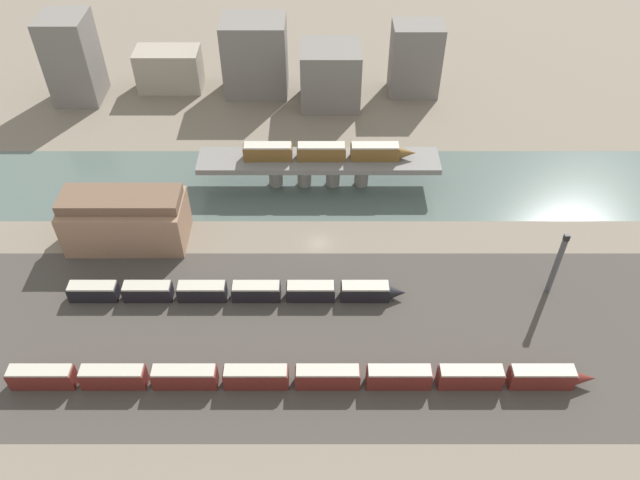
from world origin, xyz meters
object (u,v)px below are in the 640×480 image
train_yard_near (300,377)px  signal_tower (558,265)px  warehouse_building (127,219)px  train_on_bridge (329,152)px  train_yard_mid (237,291)px

train_yard_near → signal_tower: size_ratio=6.68×
train_yard_near → warehouse_building: size_ratio=4.02×
warehouse_building → train_on_bridge: bearing=24.5°
train_on_bridge → train_yard_mid: 39.63m
train_yard_near → warehouse_building: 50.41m
warehouse_building → train_yard_near: bearing=-44.6°
train_yard_near → warehouse_building: (-35.78, 35.33, 3.61)m
train_yard_near → train_yard_mid: (-12.30, 19.18, -0.28)m
warehouse_building → signal_tower: signal_tower is taller
train_yard_mid → signal_tower: 59.55m
warehouse_building → train_yard_mid: bearing=-34.5°
train_yard_near → signal_tower: (46.99, 20.98, 5.01)m
train_on_bridge → train_yard_near: 54.68m
train_on_bridge → train_yard_near: train_on_bridge is taller
train_yard_near → train_yard_mid: 22.78m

